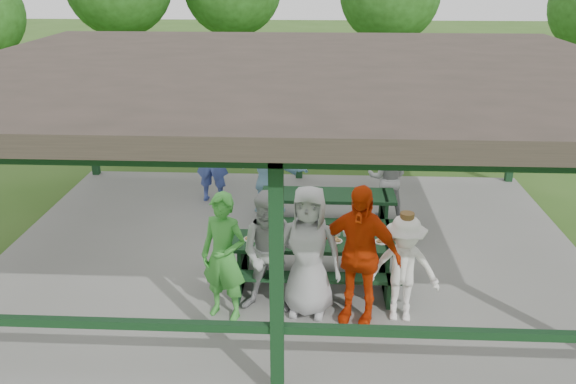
# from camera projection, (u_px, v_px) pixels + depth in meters

# --- Properties ---
(ground) EXTENTS (90.00, 90.00, 0.00)m
(ground) POSITION_uv_depth(u_px,v_px,m) (292.00, 255.00, 10.68)
(ground) COLOR #30551A
(ground) RESTS_ON ground
(concrete_slab) EXTENTS (10.00, 8.00, 0.10)m
(concrete_slab) POSITION_uv_depth(u_px,v_px,m) (292.00, 252.00, 10.67)
(concrete_slab) COLOR slate
(concrete_slab) RESTS_ON ground
(pavilion_structure) EXTENTS (10.60, 8.60, 3.24)m
(pavilion_structure) POSITION_uv_depth(u_px,v_px,m) (292.00, 74.00, 9.56)
(pavilion_structure) COLOR black
(pavilion_structure) RESTS_ON concrete_slab
(picnic_table_near) EXTENTS (2.56, 1.39, 0.75)m
(picnic_table_near) POSITION_uv_depth(u_px,v_px,m) (313.00, 257.00, 9.34)
(picnic_table_near) COLOR black
(picnic_table_near) RESTS_ON concrete_slab
(picnic_table_far) EXTENTS (2.44, 1.39, 0.75)m
(picnic_table_far) POSITION_uv_depth(u_px,v_px,m) (328.00, 208.00, 11.20)
(picnic_table_far) COLOR black
(picnic_table_far) RESTS_ON concrete_slab
(table_setting) EXTENTS (2.21, 0.45, 0.10)m
(table_setting) POSITION_uv_depth(u_px,v_px,m) (317.00, 237.00, 9.28)
(table_setting) COLOR white
(table_setting) RESTS_ON picnic_table_near
(contestant_green) EXTENTS (0.78, 0.65, 1.85)m
(contestant_green) POSITION_uv_depth(u_px,v_px,m) (224.00, 257.00, 8.36)
(contestant_green) COLOR green
(contestant_green) RESTS_ON concrete_slab
(contestant_grey_left) EXTENTS (0.94, 0.77, 1.82)m
(contestant_grey_left) POSITION_uv_depth(u_px,v_px,m) (271.00, 253.00, 8.50)
(contestant_grey_left) COLOR #98999B
(contestant_grey_left) RESTS_ON concrete_slab
(contestant_grey_mid) EXTENTS (1.01, 0.72, 1.91)m
(contestant_grey_mid) POSITION_uv_depth(u_px,v_px,m) (308.00, 252.00, 8.44)
(contestant_grey_mid) COLOR #979799
(contestant_grey_mid) RESTS_ON concrete_slab
(contestant_red) EXTENTS (1.28, 0.86, 2.01)m
(contestant_red) POSITION_uv_depth(u_px,v_px,m) (358.00, 255.00, 8.24)
(contestant_red) COLOR red
(contestant_red) RESTS_ON concrete_slab
(contestant_white_fedora) EXTENTS (1.04, 0.65, 1.61)m
(contestant_white_fedora) POSITION_uv_depth(u_px,v_px,m) (403.00, 269.00, 8.34)
(contestant_white_fedora) COLOR white
(contestant_white_fedora) RESTS_ON concrete_slab
(spectator_lblue) EXTENTS (1.64, 0.97, 1.68)m
(spectator_lblue) POSITION_uv_depth(u_px,v_px,m) (268.00, 172.00, 11.99)
(spectator_lblue) COLOR #97CBE9
(spectator_lblue) RESTS_ON concrete_slab
(spectator_blue) EXTENTS (0.74, 0.53, 1.89)m
(spectator_blue) POSITION_uv_depth(u_px,v_px,m) (212.00, 157.00, 12.51)
(spectator_blue) COLOR #3E50A2
(spectator_blue) RESTS_ON concrete_slab
(spectator_grey) EXTENTS (0.87, 0.73, 1.61)m
(spectator_grey) POSITION_uv_depth(u_px,v_px,m) (388.00, 178.00, 11.76)
(spectator_grey) COLOR #939496
(spectator_grey) RESTS_ON concrete_slab
(pickup_truck) EXTENTS (6.24, 3.71, 1.63)m
(pickup_truck) POSITION_uv_depth(u_px,v_px,m) (438.00, 116.00, 16.81)
(pickup_truck) COLOR silver
(pickup_truck) RESTS_ON ground
(farm_trailer) EXTENTS (3.71, 2.17, 1.29)m
(farm_trailer) POSITION_uv_depth(u_px,v_px,m) (221.00, 112.00, 17.94)
(farm_trailer) COLOR #1C429D
(farm_trailer) RESTS_ON ground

